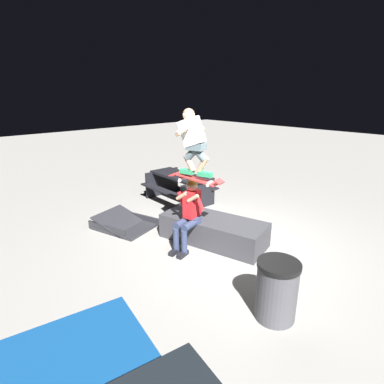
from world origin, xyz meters
name	(u,v)px	position (x,y,z in m)	size (l,w,h in m)	color
ground_plane	(226,243)	(0.00, 0.00, 0.00)	(40.00, 40.00, 0.00)	gray
ledge_box_main	(213,230)	(0.25, 0.12, 0.24)	(2.06, 0.83, 0.49)	#38383D
person_sitting_on_ledge	(189,212)	(0.39, 0.64, 0.74)	(0.59, 0.79, 1.32)	#2D3856
skateboard	(196,179)	(0.22, 0.62, 1.39)	(1.03, 0.49, 0.14)	#B72D2D
skater_airborne	(193,139)	(0.28, 0.64, 2.08)	(0.64, 0.87, 1.12)	#2D9E66
kicker_ramp	(125,225)	(2.02, 1.06, 0.06)	(1.37, 1.20, 0.38)	#28282D
picnic_table_back	(179,184)	(2.49, -0.94, 0.50)	(1.75, 1.40, 0.75)	black
trash_bin	(277,290)	(-1.78, 1.10, 0.41)	(0.55, 0.55, 0.81)	#47474C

